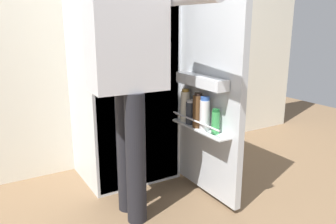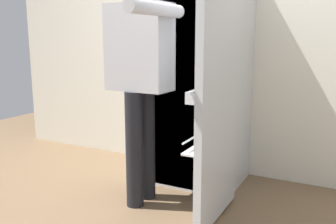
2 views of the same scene
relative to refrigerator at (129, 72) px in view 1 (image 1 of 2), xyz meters
The scene contains 4 objects.
ground_plane 0.96m from the refrigerator, 93.35° to the right, with size 6.87×6.87×0.00m, color brown.
kitchen_wall 0.64m from the refrigerator, 94.16° to the left, with size 4.40×0.10×2.68m, color silver.
refrigerator is the anchor object (origin of this frame).
person 0.60m from the refrigerator, 113.45° to the right, with size 0.53×0.76×1.62m.
Camera 1 is at (-1.02, -1.84, 1.20)m, focal length 36.53 mm.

